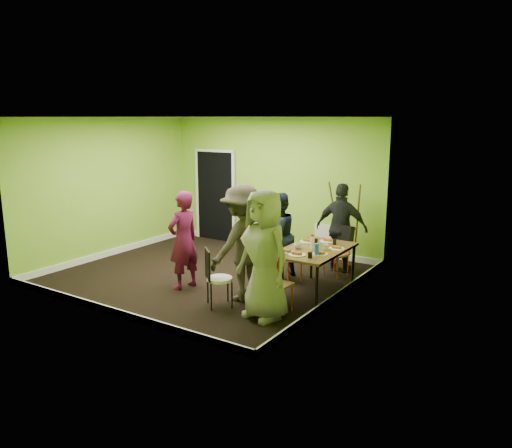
{
  "coord_description": "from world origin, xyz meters",
  "views": [
    {
      "loc": [
        5.44,
        -6.78,
        2.79
      ],
      "look_at": [
        1.05,
        0.0,
        1.06
      ],
      "focal_mm": 35.0,
      "sensor_mm": 36.0,
      "label": 1
    }
  ],
  "objects_px": {
    "chair_left_far": "(285,252)",
    "easel": "(345,226)",
    "dining_table": "(314,252)",
    "person_left_near": "(242,243)",
    "chair_bentwood": "(215,275)",
    "chair_left_near": "(261,262)",
    "thermos": "(312,243)",
    "orange_bottle": "(312,244)",
    "chair_back_end": "(342,240)",
    "chair_front_end": "(274,280)",
    "blue_bottle": "(317,249)",
    "person_front_end": "(264,255)",
    "person_standing": "(183,240)",
    "person_back_end": "(342,228)",
    "person_left_far": "(278,236)"
  },
  "relations": [
    {
      "from": "chair_bentwood",
      "to": "thermos",
      "type": "bearing_deg",
      "value": 94.16
    },
    {
      "from": "easel",
      "to": "person_left_near",
      "type": "bearing_deg",
      "value": -104.72
    },
    {
      "from": "chair_back_end",
      "to": "blue_bottle",
      "type": "bearing_deg",
      "value": 112.35
    },
    {
      "from": "chair_left_near",
      "to": "person_front_end",
      "type": "distance_m",
      "value": 0.93
    },
    {
      "from": "chair_left_near",
      "to": "chair_front_end",
      "type": "bearing_deg",
      "value": 68.72
    },
    {
      "from": "easel",
      "to": "chair_left_far",
      "type": "bearing_deg",
      "value": -111.87
    },
    {
      "from": "dining_table",
      "to": "chair_left_far",
      "type": "bearing_deg",
      "value": 155.91
    },
    {
      "from": "thermos",
      "to": "orange_bottle",
      "type": "distance_m",
      "value": 0.22
    },
    {
      "from": "chair_left_near",
      "to": "person_left_near",
      "type": "distance_m",
      "value": 0.46
    },
    {
      "from": "chair_back_end",
      "to": "person_standing",
      "type": "height_order",
      "value": "person_standing"
    },
    {
      "from": "chair_back_end",
      "to": "person_standing",
      "type": "relative_size",
      "value": 0.55
    },
    {
      "from": "blue_bottle",
      "to": "person_standing",
      "type": "height_order",
      "value": "person_standing"
    },
    {
      "from": "easel",
      "to": "person_left_far",
      "type": "relative_size",
      "value": 1.07
    },
    {
      "from": "orange_bottle",
      "to": "person_left_far",
      "type": "xyz_separation_m",
      "value": [
        -0.8,
        0.28,
        -0.03
      ]
    },
    {
      "from": "chair_left_near",
      "to": "thermos",
      "type": "relative_size",
      "value": 4.68
    },
    {
      "from": "person_left_far",
      "to": "easel",
      "type": "bearing_deg",
      "value": 162.41
    },
    {
      "from": "orange_bottle",
      "to": "person_left_near",
      "type": "bearing_deg",
      "value": -127.19
    },
    {
      "from": "chair_left_far",
      "to": "easel",
      "type": "height_order",
      "value": "easel"
    },
    {
      "from": "easel",
      "to": "orange_bottle",
      "type": "relative_size",
      "value": 23.03
    },
    {
      "from": "person_left_far",
      "to": "orange_bottle",
      "type": "bearing_deg",
      "value": 83.65
    },
    {
      "from": "chair_bentwood",
      "to": "person_left_near",
      "type": "xyz_separation_m",
      "value": [
        0.16,
        0.48,
        0.41
      ]
    },
    {
      "from": "chair_left_far",
      "to": "person_left_far",
      "type": "height_order",
      "value": "person_left_far"
    },
    {
      "from": "chair_left_far",
      "to": "chair_bentwood",
      "type": "bearing_deg",
      "value": 4.97
    },
    {
      "from": "blue_bottle",
      "to": "person_front_end",
      "type": "relative_size",
      "value": 0.1
    },
    {
      "from": "orange_bottle",
      "to": "chair_left_near",
      "type": "bearing_deg",
      "value": -127.96
    },
    {
      "from": "chair_left_far",
      "to": "orange_bottle",
      "type": "distance_m",
      "value": 0.69
    },
    {
      "from": "dining_table",
      "to": "easel",
      "type": "height_order",
      "value": "easel"
    },
    {
      "from": "dining_table",
      "to": "orange_bottle",
      "type": "relative_size",
      "value": 21.23
    },
    {
      "from": "person_left_far",
      "to": "chair_left_near",
      "type": "bearing_deg",
      "value": 28.65
    },
    {
      "from": "chair_bentwood",
      "to": "person_front_end",
      "type": "height_order",
      "value": "person_front_end"
    },
    {
      "from": "orange_bottle",
      "to": "chair_back_end",
      "type": "bearing_deg",
      "value": 86.22
    },
    {
      "from": "person_left_near",
      "to": "blue_bottle",
      "type": "bearing_deg",
      "value": 126.89
    },
    {
      "from": "chair_back_end",
      "to": "chair_front_end",
      "type": "relative_size",
      "value": 0.99
    },
    {
      "from": "chair_left_far",
      "to": "easel",
      "type": "bearing_deg",
      "value": 172.91
    },
    {
      "from": "chair_left_far",
      "to": "chair_bentwood",
      "type": "xyz_separation_m",
      "value": [
        -0.28,
        -1.62,
        -0.02
      ]
    },
    {
      "from": "dining_table",
      "to": "blue_bottle",
      "type": "relative_size",
      "value": 8.14
    },
    {
      "from": "orange_bottle",
      "to": "person_standing",
      "type": "xyz_separation_m",
      "value": [
        -1.82,
        -1.04,
        0.03
      ]
    },
    {
      "from": "chair_left_near",
      "to": "thermos",
      "type": "xyz_separation_m",
      "value": [
        0.63,
        0.5,
        0.29
      ]
    },
    {
      "from": "blue_bottle",
      "to": "person_back_end",
      "type": "relative_size",
      "value": 0.11
    },
    {
      "from": "chair_left_far",
      "to": "person_back_end",
      "type": "relative_size",
      "value": 0.56
    },
    {
      "from": "chair_bentwood",
      "to": "chair_front_end",
      "type": "bearing_deg",
      "value": 56.55
    },
    {
      "from": "easel",
      "to": "blue_bottle",
      "type": "relative_size",
      "value": 8.83
    },
    {
      "from": "chair_back_end",
      "to": "chair_bentwood",
      "type": "xyz_separation_m",
      "value": [
        -0.95,
        -2.49,
        -0.15
      ]
    },
    {
      "from": "blue_bottle",
      "to": "person_standing",
      "type": "relative_size",
      "value": 0.11
    },
    {
      "from": "chair_left_near",
      "to": "chair_front_end",
      "type": "distance_m",
      "value": 0.75
    },
    {
      "from": "person_left_near",
      "to": "person_front_end",
      "type": "bearing_deg",
      "value": 68.39
    },
    {
      "from": "chair_left_far",
      "to": "chair_left_near",
      "type": "xyz_separation_m",
      "value": [
        0.07,
        -0.88,
        0.05
      ]
    },
    {
      "from": "person_standing",
      "to": "person_back_end",
      "type": "relative_size",
      "value": 1.0
    },
    {
      "from": "blue_bottle",
      "to": "person_left_near",
      "type": "relative_size",
      "value": 0.1
    },
    {
      "from": "dining_table",
      "to": "person_front_end",
      "type": "height_order",
      "value": "person_front_end"
    }
  ]
}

